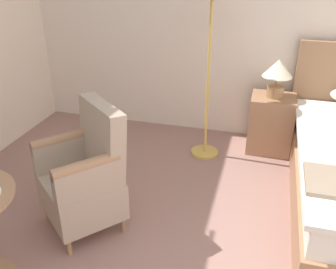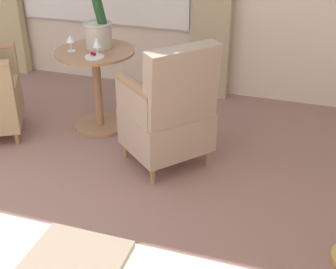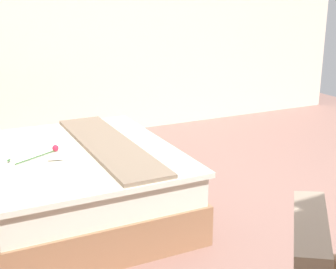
{
  "view_description": "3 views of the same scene",
  "coord_description": "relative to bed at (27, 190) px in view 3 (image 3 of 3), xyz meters",
  "views": [
    {
      "loc": [
        -0.36,
        -0.94,
        1.92
      ],
      "look_at": [
        -0.91,
        1.02,
        0.9
      ],
      "focal_mm": 40.0,
      "sensor_mm": 36.0,
      "label": 1
    },
    {
      "loc": [
        1.29,
        2.03,
        1.89
      ],
      "look_at": [
        -0.42,
        1.48,
        0.91
      ],
      "focal_mm": 50.0,
      "sensor_mm": 36.0,
      "label": 2
    },
    {
      "loc": [
        -2.6,
        2.4,
        1.75
      ],
      "look_at": [
        -0.36,
        1.3,
        0.99
      ],
      "focal_mm": 50.0,
      "sensor_mm": 36.0,
      "label": 3
    }
  ],
  "objects": [
    {
      "name": "ground_plane",
      "position": [
        -0.79,
        -1.92,
        -0.32
      ],
      "size": [
        7.53,
        7.53,
        0.0
      ],
      "primitive_type": "plane",
      "color": "#9B7166"
    },
    {
      "name": "bed",
      "position": [
        0.0,
        0.0,
        0.0
      ],
      "size": [
        1.77,
        2.19,
        1.12
      ],
      "color": "#A27351",
      "rests_on": "ground"
    },
    {
      "name": "wall_far_side",
      "position": [
        2.26,
        -1.92,
        1.28
      ],
      "size": [
        0.12,
        6.15,
        3.2
      ],
      "color": "#F0DFCB",
      "rests_on": "ground"
    }
  ]
}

